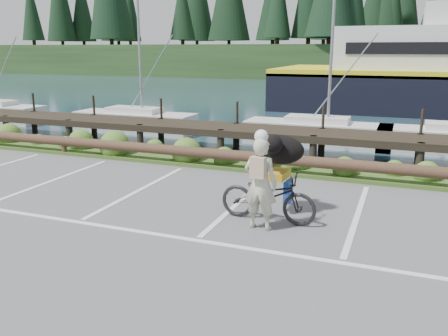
{
  "coord_description": "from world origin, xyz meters",
  "views": [
    {
      "loc": [
        3.35,
        -7.7,
        3.39
      ],
      "look_at": [
        0.1,
        0.75,
        1.1
      ],
      "focal_mm": 38.0,
      "sensor_mm": 36.0,
      "label": 1
    }
  ],
  "objects": [
    {
      "name": "ground",
      "position": [
        0.0,
        0.0,
        0.0
      ],
      "size": [
        72.0,
        72.0,
        0.0
      ],
      "primitive_type": "plane",
      "color": "#515153"
    },
    {
      "name": "harbor_backdrop",
      "position": [
        0.39,
        78.47,
        -0.0
      ],
      "size": [
        170.0,
        160.0,
        30.0
      ],
      "color": "#1C3443",
      "rests_on": "ground"
    },
    {
      "name": "vegetation_strip",
      "position": [
        0.0,
        5.3,
        0.05
      ],
      "size": [
        34.0,
        1.6,
        0.1
      ],
      "primitive_type": "cube",
      "color": "#3D5B21",
      "rests_on": "ground"
    },
    {
      "name": "log_rail",
      "position": [
        0.0,
        4.6,
        0.0
      ],
      "size": [
        32.0,
        0.3,
        0.6
      ],
      "primitive_type": null,
      "color": "#443021",
      "rests_on": "ground"
    },
    {
      "name": "bicycle",
      "position": [
        0.92,
        1.06,
        0.52
      ],
      "size": [
        2.02,
        0.79,
        1.04
      ],
      "primitive_type": "imported",
      "rotation": [
        0.0,
        0.0,
        1.52
      ],
      "color": "black",
      "rests_on": "ground"
    },
    {
      "name": "cyclist",
      "position": [
        0.9,
        0.6,
        0.9
      ],
      "size": [
        0.67,
        0.46,
        1.79
      ],
      "primitive_type": "imported",
      "rotation": [
        0.0,
        0.0,
        3.09
      ],
      "color": "#BDBBA0",
      "rests_on": "ground"
    },
    {
      "name": "dog",
      "position": [
        0.96,
        1.69,
        1.35
      ],
      "size": [
        0.58,
        1.1,
        0.62
      ],
      "primitive_type": "ellipsoid",
      "rotation": [
        0.0,
        0.0,
        1.52
      ],
      "color": "black",
      "rests_on": "bicycle"
    }
  ]
}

